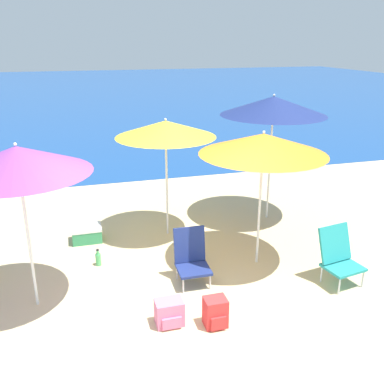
{
  "coord_description": "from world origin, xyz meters",
  "views": [
    {
      "loc": [
        -1.04,
        -4.21,
        3.25
      ],
      "look_at": [
        0.67,
        1.84,
        1.0
      ],
      "focal_mm": 40.0,
      "sensor_mm": 36.0,
      "label": 1
    }
  ],
  "objects_px": {
    "beach_umbrella_yellow": "(166,129)",
    "water_bottle": "(98,259)",
    "beach_umbrella_purple": "(17,160)",
    "beach_umbrella_navy": "(273,106)",
    "beach_chair_navy": "(191,256)",
    "beach_chair_teal": "(339,255)",
    "cooler_box": "(87,234)",
    "backpack_red": "(215,312)",
    "beach_umbrella_orange": "(263,144)",
    "backpack_pink": "(169,313)"
  },
  "relations": [
    {
      "from": "beach_umbrella_navy",
      "to": "beach_umbrella_orange",
      "type": "relative_size",
      "value": 1.14
    },
    {
      "from": "beach_chair_teal",
      "to": "beach_umbrella_purple",
      "type": "bearing_deg",
      "value": 162.66
    },
    {
      "from": "beach_umbrella_purple",
      "to": "beach_chair_teal",
      "type": "height_order",
      "value": "beach_umbrella_purple"
    },
    {
      "from": "water_bottle",
      "to": "cooler_box",
      "type": "xyz_separation_m",
      "value": [
        -0.12,
        0.9,
        0.03
      ]
    },
    {
      "from": "beach_chair_teal",
      "to": "beach_umbrella_orange",
      "type": "bearing_deg",
      "value": 127.26
    },
    {
      "from": "backpack_red",
      "to": "backpack_pink",
      "type": "distance_m",
      "value": 0.55
    },
    {
      "from": "beach_umbrella_navy",
      "to": "beach_umbrella_orange",
      "type": "bearing_deg",
      "value": -119.93
    },
    {
      "from": "water_bottle",
      "to": "cooler_box",
      "type": "height_order",
      "value": "same"
    },
    {
      "from": "beach_chair_navy",
      "to": "cooler_box",
      "type": "height_order",
      "value": "beach_chair_navy"
    },
    {
      "from": "beach_umbrella_orange",
      "to": "beach_chair_navy",
      "type": "bearing_deg",
      "value": -168.56
    },
    {
      "from": "beach_umbrella_yellow",
      "to": "beach_umbrella_navy",
      "type": "bearing_deg",
      "value": 5.2
    },
    {
      "from": "beach_chair_teal",
      "to": "backpack_red",
      "type": "distance_m",
      "value": 2.05
    },
    {
      "from": "beach_umbrella_navy",
      "to": "beach_chair_navy",
      "type": "xyz_separation_m",
      "value": [
        -2.02,
        -1.8,
        -1.76
      ]
    },
    {
      "from": "beach_umbrella_navy",
      "to": "backpack_red",
      "type": "relative_size",
      "value": 6.41
    },
    {
      "from": "beach_chair_navy",
      "to": "cooler_box",
      "type": "bearing_deg",
      "value": 130.1
    },
    {
      "from": "backpack_pink",
      "to": "backpack_red",
      "type": "bearing_deg",
      "value": -18.67
    },
    {
      "from": "beach_chair_navy",
      "to": "water_bottle",
      "type": "xyz_separation_m",
      "value": [
        -1.25,
        0.79,
        -0.27
      ]
    },
    {
      "from": "beach_chair_teal",
      "to": "backpack_pink",
      "type": "bearing_deg",
      "value": 177.57
    },
    {
      "from": "beach_chair_navy",
      "to": "backpack_red",
      "type": "xyz_separation_m",
      "value": [
        -0.0,
        -1.08,
        -0.2
      ]
    },
    {
      "from": "beach_chair_navy",
      "to": "beach_umbrella_purple",
      "type": "bearing_deg",
      "value": -178.07
    },
    {
      "from": "beach_chair_navy",
      "to": "water_bottle",
      "type": "distance_m",
      "value": 1.5
    },
    {
      "from": "beach_umbrella_orange",
      "to": "beach_umbrella_purple",
      "type": "bearing_deg",
      "value": -175.41
    },
    {
      "from": "water_bottle",
      "to": "beach_umbrella_purple",
      "type": "bearing_deg",
      "value": -135.71
    },
    {
      "from": "beach_umbrella_purple",
      "to": "backpack_red",
      "type": "xyz_separation_m",
      "value": [
        2.08,
        -1.04,
        -1.76
      ]
    },
    {
      "from": "backpack_pink",
      "to": "beach_umbrella_purple",
      "type": "bearing_deg",
      "value": 150.96
    },
    {
      "from": "beach_chair_navy",
      "to": "backpack_red",
      "type": "relative_size",
      "value": 2.09
    },
    {
      "from": "beach_chair_teal",
      "to": "beach_chair_navy",
      "type": "distance_m",
      "value": 2.06
    },
    {
      "from": "beach_umbrella_purple",
      "to": "water_bottle",
      "type": "relative_size",
      "value": 8.01
    },
    {
      "from": "backpack_red",
      "to": "beach_umbrella_navy",
      "type": "bearing_deg",
      "value": 54.87
    },
    {
      "from": "beach_umbrella_navy",
      "to": "cooler_box",
      "type": "bearing_deg",
      "value": -178.22
    },
    {
      "from": "beach_umbrella_yellow",
      "to": "beach_chair_navy",
      "type": "relative_size",
      "value": 2.68
    },
    {
      "from": "backpack_pink",
      "to": "cooler_box",
      "type": "bearing_deg",
      "value": 108.08
    },
    {
      "from": "beach_umbrella_navy",
      "to": "backpack_pink",
      "type": "distance_m",
      "value": 4.2
    },
    {
      "from": "backpack_red",
      "to": "cooler_box",
      "type": "distance_m",
      "value": 3.09
    },
    {
      "from": "water_bottle",
      "to": "cooler_box",
      "type": "bearing_deg",
      "value": 97.81
    },
    {
      "from": "backpack_red",
      "to": "water_bottle",
      "type": "distance_m",
      "value": 2.24
    },
    {
      "from": "beach_umbrella_orange",
      "to": "water_bottle",
      "type": "relative_size",
      "value": 7.67
    },
    {
      "from": "cooler_box",
      "to": "water_bottle",
      "type": "bearing_deg",
      "value": -82.19
    },
    {
      "from": "beach_chair_teal",
      "to": "beach_chair_navy",
      "type": "relative_size",
      "value": 1.05
    },
    {
      "from": "beach_umbrella_navy",
      "to": "water_bottle",
      "type": "distance_m",
      "value": 3.98
    },
    {
      "from": "beach_chair_teal",
      "to": "backpack_pink",
      "type": "height_order",
      "value": "beach_chair_teal"
    },
    {
      "from": "beach_umbrella_purple",
      "to": "beach_umbrella_navy",
      "type": "distance_m",
      "value": 4.5
    },
    {
      "from": "beach_umbrella_orange",
      "to": "cooler_box",
      "type": "bearing_deg",
      "value": 149.45
    },
    {
      "from": "beach_umbrella_yellow",
      "to": "beach_chair_navy",
      "type": "height_order",
      "value": "beach_umbrella_yellow"
    },
    {
      "from": "beach_chair_teal",
      "to": "cooler_box",
      "type": "xyz_separation_m",
      "value": [
        -3.35,
        2.28,
        -0.28
      ]
    },
    {
      "from": "beach_umbrella_yellow",
      "to": "water_bottle",
      "type": "xyz_separation_m",
      "value": [
        -1.27,
        -0.83,
        -1.77
      ]
    },
    {
      "from": "beach_chair_navy",
      "to": "beach_umbrella_yellow",
      "type": "bearing_deg",
      "value": 90.37
    },
    {
      "from": "beach_chair_navy",
      "to": "backpack_red",
      "type": "height_order",
      "value": "beach_chair_navy"
    },
    {
      "from": "beach_umbrella_navy",
      "to": "beach_umbrella_yellow",
      "type": "height_order",
      "value": "beach_umbrella_navy"
    },
    {
      "from": "beach_umbrella_purple",
      "to": "cooler_box",
      "type": "height_order",
      "value": "beach_umbrella_purple"
    }
  ]
}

